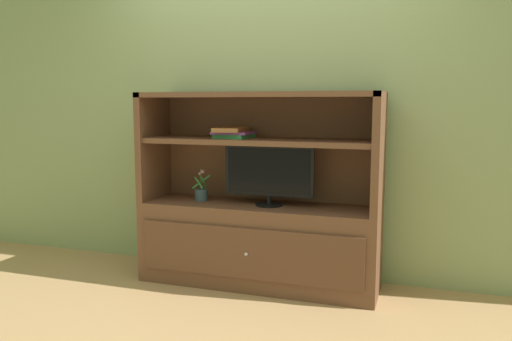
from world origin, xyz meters
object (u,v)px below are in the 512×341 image
Objects in this scene: magazine_stack at (233,133)px; tv_monitor at (269,174)px; media_console at (258,223)px; potted_plant at (201,193)px.

tv_monitor is at bearing -4.65° from magazine_stack.
media_console is 7.27× the size of potted_plant.
tv_monitor is (0.08, -0.02, 0.36)m from media_console.
tv_monitor is 0.56m from potted_plant.
media_console is 5.00× the size of magazine_stack.
potted_plant is at bearing 178.42° from tv_monitor.
potted_plant is at bearing -178.22° from magazine_stack.
media_console is 0.67m from magazine_stack.
tv_monitor is at bearing -12.04° from media_console.
potted_plant is (-0.53, 0.01, -0.17)m from tv_monitor.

